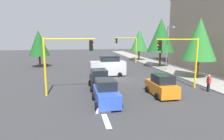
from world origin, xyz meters
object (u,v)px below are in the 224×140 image
(traffic_signal_near_right, at_px, (66,55))
(delivery_van_silver, at_px, (108,67))
(traffic_signal_far_left, at_px, (127,45))
(car_blue, at_px, (106,93))
(tree_roadside_mid, at_px, (161,35))
(traffic_signal_near_left, at_px, (180,53))
(pedestrian_crossing, at_px, (209,83))
(car_black, at_px, (99,80))
(tree_opposite_side, at_px, (39,43))
(tree_roadside_near, at_px, (200,39))
(car_orange, at_px, (162,86))
(tree_roadside_far, at_px, (139,40))
(street_lamp_curbside, at_px, (168,43))

(traffic_signal_near_right, distance_m, delivery_van_silver, 9.86)
(traffic_signal_far_left, xyz_separation_m, car_blue, (23.14, -8.13, -2.86))
(tree_roadside_mid, bearing_deg, delivery_van_silver, -60.06)
(traffic_signal_near_right, xyz_separation_m, car_blue, (3.14, 3.13, -2.85))
(traffic_signal_near_left, xyz_separation_m, tree_roadside_mid, (-14.00, 4.38, 1.89))
(pedestrian_crossing, bearing_deg, tree_roadside_mid, 172.38)
(car_blue, distance_m, car_black, 4.87)
(car_blue, bearing_deg, tree_opposite_side, -158.10)
(traffic_signal_near_right, relative_size, tree_opposite_side, 0.81)
(traffic_signal_far_left, relative_size, tree_roadside_mid, 0.62)
(tree_roadside_near, distance_m, car_orange, 10.50)
(car_orange, distance_m, pedestrian_crossing, 5.07)
(tree_roadside_mid, distance_m, delivery_van_silver, 12.77)
(traffic_signal_far_left, height_order, car_black, traffic_signal_far_left)
(traffic_signal_near_left, bearing_deg, car_black, -102.13)
(tree_roadside_mid, xyz_separation_m, tree_roadside_near, (10.00, 0.50, -0.58))
(traffic_signal_far_left, bearing_deg, tree_roadside_far, 135.97)
(delivery_van_silver, bearing_deg, traffic_signal_near_right, -33.11)
(tree_opposite_side, relative_size, pedestrian_crossing, 3.81)
(car_blue, bearing_deg, car_black, 178.99)
(delivery_van_silver, bearing_deg, traffic_signal_near_left, 37.05)
(tree_roadside_near, bearing_deg, traffic_signal_far_left, -163.08)
(traffic_signal_near_left, distance_m, car_blue, 9.15)
(tree_roadside_near, distance_m, car_black, 13.74)
(tree_opposite_side, bearing_deg, traffic_signal_far_left, 96.86)
(street_lamp_curbside, xyz_separation_m, car_black, (7.88, -11.61, -3.45))
(car_orange, bearing_deg, traffic_signal_near_left, 124.52)
(tree_roadside_mid, height_order, car_black, tree_roadside_mid)
(street_lamp_curbside, relative_size, tree_roadside_far, 1.00)
(traffic_signal_near_left, distance_m, tree_roadside_mid, 14.79)
(traffic_signal_far_left, xyz_separation_m, traffic_signal_near_right, (20.00, -11.27, -0.01))
(traffic_signal_near_left, height_order, car_black, traffic_signal_near_left)
(car_blue, xyz_separation_m, pedestrian_crossing, (-1.55, 10.42, 0.01))
(tree_roadside_near, height_order, car_black, tree_roadside_near)
(tree_roadside_near, xyz_separation_m, tree_opposite_side, (-14.00, -21.50, -0.78))
(street_lamp_curbside, height_order, car_blue, street_lamp_curbside)
(tree_roadside_far, relative_size, tree_roadside_near, 0.92)
(tree_roadside_mid, xyz_separation_m, car_black, (12.27, -12.41, -4.70))
(traffic_signal_near_right, distance_m, pedestrian_crossing, 13.93)
(tree_opposite_side, xyz_separation_m, pedestrian_crossing, (19.59, 18.92, -3.33))
(street_lamp_curbside, bearing_deg, traffic_signal_far_left, -161.05)
(pedestrian_crossing, bearing_deg, street_lamp_curbside, 173.46)
(traffic_signal_near_left, relative_size, tree_roadside_mid, 0.61)
(tree_roadside_mid, distance_m, pedestrian_crossing, 16.41)
(street_lamp_curbside, relative_size, tree_roadside_near, 0.92)
(car_blue, distance_m, pedestrian_crossing, 10.53)
(traffic_signal_near_left, relative_size, pedestrian_crossing, 3.07)
(tree_opposite_side, bearing_deg, delivery_van_silver, 46.63)
(street_lamp_curbside, distance_m, car_orange, 13.59)
(tree_opposite_side, distance_m, car_black, 18.70)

